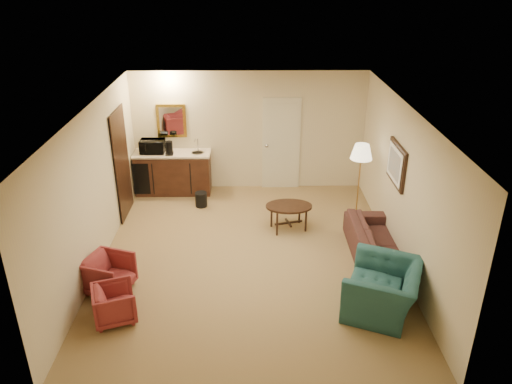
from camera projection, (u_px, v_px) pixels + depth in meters
ground at (250, 257)px, 8.58m from camera, size 6.00×6.00×0.00m
room_walls at (243, 148)px, 8.56m from camera, size 5.02×6.01×2.61m
wetbar_cabinet at (173, 173)px, 10.84m from camera, size 1.64×0.58×0.92m
sofa at (377, 239)px, 8.38m from camera, size 0.60×2.01×0.79m
teal_armchair at (383, 282)px, 7.08m from camera, size 1.11×1.32×0.98m
rose_chair_near at (109, 272)px, 7.59m from camera, size 0.76×0.79×0.65m
rose_chair_far at (114, 302)px, 6.99m from camera, size 0.68×0.70×0.58m
coffee_table at (289, 217)px, 9.40m from camera, size 0.99×0.79×0.50m
floor_lamp at (359, 183)px, 9.55m from camera, size 0.51×0.51×1.56m
waste_bin at (201, 199)px, 10.32m from camera, size 0.27×0.27×0.31m
microwave at (152, 145)px, 10.57m from camera, size 0.52×0.29×0.35m
coffee_maker at (169, 148)px, 10.48m from camera, size 0.17×0.17×0.29m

